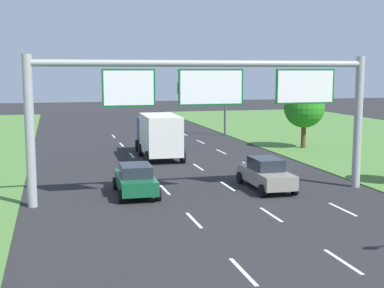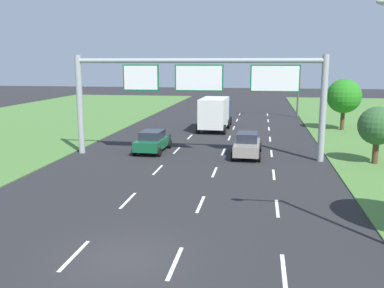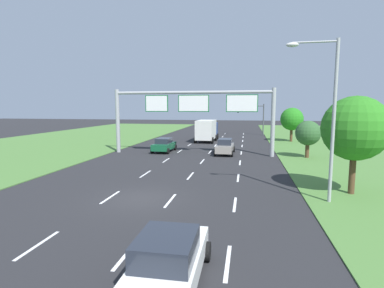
% 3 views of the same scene
% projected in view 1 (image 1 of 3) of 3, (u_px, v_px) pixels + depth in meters
% --- Properties ---
extents(lane_dashes_inner_left, '(0.14, 62.40, 0.01)m').
position_uv_depth(lane_dashes_inner_left, '(194.00, 220.00, 22.52)').
color(lane_dashes_inner_left, white).
rests_on(lane_dashes_inner_left, ground_plane).
extents(lane_dashes_inner_right, '(0.14, 62.40, 0.01)m').
position_uv_depth(lane_dashes_inner_right, '(271.00, 214.00, 23.40)').
color(lane_dashes_inner_right, white).
rests_on(lane_dashes_inner_right, ground_plane).
extents(lane_dashes_slip, '(0.14, 62.40, 0.01)m').
position_uv_depth(lane_dashes_slip, '(342.00, 209.00, 24.28)').
color(lane_dashes_slip, white).
rests_on(lane_dashes_slip, ground_plane).
extents(car_near_red, '(2.01, 4.51, 1.66)m').
position_uv_depth(car_near_red, '(266.00, 174.00, 28.41)').
color(car_near_red, gray).
rests_on(car_near_red, ground_plane).
extents(car_mid_lane, '(2.15, 4.20, 1.57)m').
position_uv_depth(car_mid_lane, '(136.00, 179.00, 27.02)').
color(car_mid_lane, '#145633').
rests_on(car_mid_lane, ground_plane).
extents(box_truck, '(2.85, 7.23, 3.16)m').
position_uv_depth(box_truck, '(158.00, 134.00, 38.64)').
color(box_truck, navy).
rests_on(box_truck, ground_plane).
extents(sign_gantry, '(17.24, 0.44, 7.00)m').
position_uv_depth(sign_gantry, '(213.00, 98.00, 26.25)').
color(sign_gantry, '#9EA0A5').
rests_on(sign_gantry, ground_plane).
extents(traffic_light_mast, '(4.76, 0.49, 5.60)m').
position_uv_depth(traffic_light_mast, '(206.00, 96.00, 50.61)').
color(traffic_light_mast, '#47494F').
rests_on(traffic_light_mast, ground_plane).
extents(roadside_tree_far, '(3.27, 3.27, 4.97)m').
position_uv_depth(roadside_tree_far, '(304.00, 108.00, 42.85)').
color(roadside_tree_far, '#513823').
rests_on(roadside_tree_far, ground_plane).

